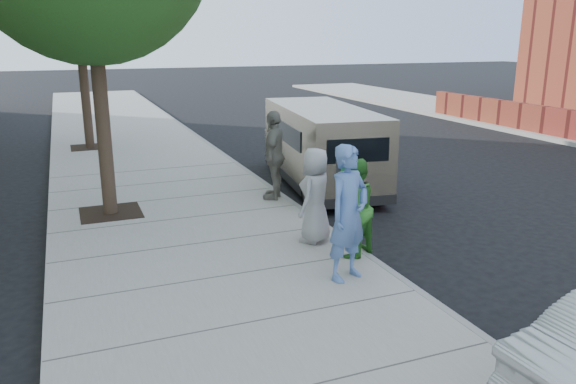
{
  "coord_description": "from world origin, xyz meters",
  "views": [
    {
      "loc": [
        -2.99,
        -9.1,
        3.62
      ],
      "look_at": [
        0.38,
        -0.66,
        1.1
      ],
      "focal_mm": 35.0,
      "sensor_mm": 36.0,
      "label": 1
    }
  ],
  "objects_px": {
    "van": "(321,145)",
    "person_green_shirt": "(354,208)",
    "parking_meter": "(344,185)",
    "person_striped_polo": "(274,155)",
    "person_officer": "(348,213)",
    "person_gray_shirt": "(315,195)"
  },
  "relations": [
    {
      "from": "person_striped_polo",
      "to": "person_gray_shirt",
      "type": "bearing_deg",
      "value": 26.43
    },
    {
      "from": "person_officer",
      "to": "person_gray_shirt",
      "type": "relative_size",
      "value": 1.21
    },
    {
      "from": "person_green_shirt",
      "to": "person_striped_polo",
      "type": "height_order",
      "value": "person_striped_polo"
    },
    {
      "from": "parking_meter",
      "to": "person_striped_polo",
      "type": "distance_m",
      "value": 3.26
    },
    {
      "from": "parking_meter",
      "to": "person_officer",
      "type": "relative_size",
      "value": 0.75
    },
    {
      "from": "van",
      "to": "person_gray_shirt",
      "type": "distance_m",
      "value": 4.36
    },
    {
      "from": "parking_meter",
      "to": "person_green_shirt",
      "type": "bearing_deg",
      "value": -109.38
    },
    {
      "from": "parking_meter",
      "to": "van",
      "type": "relative_size",
      "value": 0.27
    },
    {
      "from": "parking_meter",
      "to": "van",
      "type": "bearing_deg",
      "value": 54.4
    },
    {
      "from": "van",
      "to": "person_officer",
      "type": "bearing_deg",
      "value": -103.54
    },
    {
      "from": "person_gray_shirt",
      "to": "person_officer",
      "type": "bearing_deg",
      "value": 41.78
    },
    {
      "from": "van",
      "to": "person_green_shirt",
      "type": "xyz_separation_m",
      "value": [
        -1.63,
        -4.76,
        -0.09
      ]
    },
    {
      "from": "person_gray_shirt",
      "to": "parking_meter",
      "type": "bearing_deg",
      "value": 86.2
    },
    {
      "from": "van",
      "to": "person_officer",
      "type": "relative_size",
      "value": 2.73
    },
    {
      "from": "parking_meter",
      "to": "person_officer",
      "type": "xyz_separation_m",
      "value": [
        -0.54,
        -1.17,
        -0.09
      ]
    },
    {
      "from": "person_officer",
      "to": "person_green_shirt",
      "type": "bearing_deg",
      "value": 34.41
    },
    {
      "from": "parking_meter",
      "to": "person_officer",
      "type": "distance_m",
      "value": 1.29
    },
    {
      "from": "person_green_shirt",
      "to": "person_gray_shirt",
      "type": "distance_m",
      "value": 0.9
    },
    {
      "from": "van",
      "to": "person_green_shirt",
      "type": "bearing_deg",
      "value": -101.26
    },
    {
      "from": "van",
      "to": "parking_meter",
      "type": "bearing_deg",
      "value": -102.58
    },
    {
      "from": "van",
      "to": "person_officer",
      "type": "distance_m",
      "value": 5.92
    },
    {
      "from": "van",
      "to": "person_striped_polo",
      "type": "relative_size",
      "value": 2.82
    }
  ]
}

